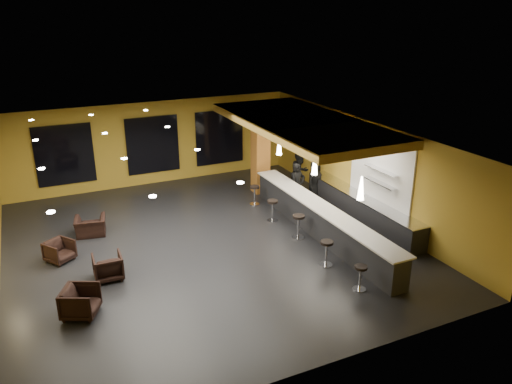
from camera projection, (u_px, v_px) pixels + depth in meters
name	position (u px, v px, depth m)	size (l,w,h in m)	color
floor	(206.00, 245.00, 16.06)	(12.00, 13.00, 0.10)	black
ceiling	(202.00, 137.00, 14.79)	(12.00, 13.00, 0.10)	black
wall_back	(152.00, 143.00, 20.97)	(12.00, 0.10, 3.50)	#A48024
wall_front	(316.00, 300.00, 9.88)	(12.00, 0.10, 3.50)	#A48024
wall_right	(364.00, 168.00, 17.82)	(0.10, 13.00, 3.50)	#A48024
wood_soffit	(302.00, 123.00, 17.29)	(3.60, 8.00, 0.28)	olive
window_left	(65.00, 155.00, 19.50)	(2.20, 0.06, 2.40)	black
window_center	(153.00, 145.00, 20.89)	(2.20, 0.06, 2.40)	black
window_right	(220.00, 137.00, 22.09)	(2.20, 0.06, 2.40)	black
tile_backsplash	(381.00, 169.00, 16.85)	(0.06, 3.20, 2.40)	white
bar_counter	(320.00, 222.00, 16.47)	(0.60, 8.00, 1.00)	black
bar_top	(321.00, 207.00, 16.28)	(0.78, 8.10, 0.05)	beige
prep_counter	(361.00, 208.00, 17.71)	(0.70, 6.00, 0.86)	black
prep_top	(362.00, 197.00, 17.55)	(0.72, 6.00, 0.03)	silver
wall_shelf_lower	(380.00, 183.00, 16.77)	(0.30, 1.50, 0.03)	silver
wall_shelf_upper	(381.00, 170.00, 16.61)	(0.30, 1.50, 0.03)	silver
column	(260.00, 150.00, 19.92)	(0.60, 0.60, 3.50)	#955A21
pendant_0	(361.00, 188.00, 14.12)	(0.20, 0.20, 0.70)	white
pendant_1	(315.00, 164.00, 16.24)	(0.20, 0.20, 0.70)	white
pendant_2	(279.00, 146.00, 18.35)	(0.20, 0.20, 0.70)	white
staff_a	(297.00, 185.00, 18.80)	(0.61, 0.40, 1.68)	black
staff_b	(300.00, 173.00, 19.75)	(0.92, 0.72, 1.89)	black
staff_c	(315.00, 180.00, 19.55)	(0.76, 0.49, 1.55)	black
armchair_a	(81.00, 302.00, 12.26)	(0.81, 0.83, 0.76)	black
armchair_b	(108.00, 267.00, 13.93)	(0.77, 0.80, 0.73)	black
armchair_c	(60.00, 251.00, 14.88)	(0.70, 0.73, 0.66)	black
armchair_d	(91.00, 226.00, 16.56)	(0.98, 0.85, 0.64)	black
bar_stool_0	(360.00, 275.00, 13.33)	(0.36, 0.36, 0.72)	silver
bar_stool_1	(326.00, 250.00, 14.57)	(0.40, 0.40, 0.78)	silver
bar_stool_2	(298.00, 224.00, 16.28)	(0.41, 0.41, 0.81)	silver
bar_stool_3	(272.00, 208.00, 17.58)	(0.39, 0.39, 0.78)	silver
bar_stool_4	(255.00, 193.00, 19.04)	(0.38, 0.38, 0.75)	silver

